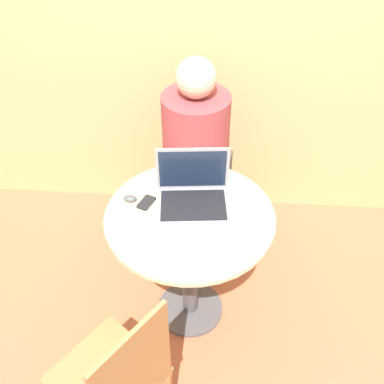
{
  "coord_description": "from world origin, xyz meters",
  "views": [
    {
      "loc": [
        0.13,
        -1.54,
        2.27
      ],
      "look_at": [
        0.01,
        0.05,
        0.88
      ],
      "focal_mm": 42.0,
      "sensor_mm": 36.0,
      "label": 1
    }
  ],
  "objects_px": {
    "laptop": "(193,194)",
    "cell_phone": "(146,203)",
    "chair_empty": "(118,381)",
    "person_seated": "(198,166)"
  },
  "relations": [
    {
      "from": "chair_empty",
      "to": "cell_phone",
      "type": "bearing_deg",
      "value": 88.37
    },
    {
      "from": "laptop",
      "to": "cell_phone",
      "type": "bearing_deg",
      "value": -172.93
    },
    {
      "from": "chair_empty",
      "to": "laptop",
      "type": "bearing_deg",
      "value": 72.25
    },
    {
      "from": "cell_phone",
      "to": "chair_empty",
      "type": "bearing_deg",
      "value": -91.63
    },
    {
      "from": "laptop",
      "to": "person_seated",
      "type": "relative_size",
      "value": 0.3
    },
    {
      "from": "laptop",
      "to": "chair_empty",
      "type": "relative_size",
      "value": 0.41
    },
    {
      "from": "laptop",
      "to": "cell_phone",
      "type": "relative_size",
      "value": 3.46
    },
    {
      "from": "laptop",
      "to": "cell_phone",
      "type": "distance_m",
      "value": 0.23
    },
    {
      "from": "laptop",
      "to": "cell_phone",
      "type": "height_order",
      "value": "laptop"
    },
    {
      "from": "cell_phone",
      "to": "chair_empty",
      "type": "xyz_separation_m",
      "value": [
        -0.02,
        -0.75,
        -0.31
      ]
    }
  ]
}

